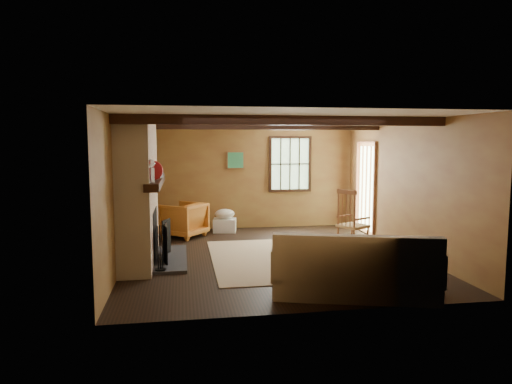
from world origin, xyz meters
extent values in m
plane|color=black|center=(0.00, 0.00, 0.00)|extent=(5.50, 5.50, 0.00)
cube|color=olive|center=(0.00, 2.75, 1.20)|extent=(5.00, 0.02, 2.40)
cube|color=olive|center=(0.00, -2.75, 1.20)|extent=(5.00, 0.02, 2.40)
cube|color=olive|center=(-2.50, 0.00, 1.20)|extent=(0.02, 5.50, 2.40)
cube|color=olive|center=(2.50, 0.00, 1.20)|extent=(0.02, 5.50, 2.40)
cube|color=white|center=(0.00, 0.00, 2.40)|extent=(5.00, 5.50, 0.02)
cube|color=black|center=(0.00, -1.20, 2.33)|extent=(5.00, 0.12, 0.14)
cube|color=black|center=(0.00, 1.20, 2.33)|extent=(5.00, 0.12, 0.14)
cube|color=black|center=(1.00, 2.72, 1.50)|extent=(1.02, 0.06, 1.32)
cube|color=#C1EDB5|center=(1.00, 2.75, 1.50)|extent=(0.90, 0.01, 1.20)
cube|color=black|center=(1.00, 2.73, 1.50)|extent=(0.90, 0.03, 0.02)
cube|color=brown|center=(2.47, 1.70, 1.00)|extent=(0.06, 1.00, 2.06)
cube|color=#C1EDB5|center=(2.50, 1.70, 1.00)|extent=(0.01, 0.80, 1.85)
cube|color=brown|center=(-0.30, 2.72, 1.60)|extent=(0.42, 0.03, 0.42)
cube|color=#297D6B|center=(-0.30, 2.71, 1.60)|extent=(0.36, 0.01, 0.36)
cube|color=#A05D3E|center=(-2.25, 0.00, 1.20)|extent=(0.50, 2.20, 2.40)
cube|color=black|center=(-2.18, 0.00, 0.45)|extent=(0.38, 1.00, 0.85)
cube|color=#37363B|center=(-1.75, 0.00, 0.03)|extent=(0.55, 1.80, 0.05)
cube|color=black|center=(-1.97, 0.00, 1.35)|extent=(0.22, 2.30, 0.12)
cube|color=black|center=(-1.82, -0.39, 0.36)|extent=(0.08, 0.30, 0.61)
cube|color=black|center=(-1.82, -0.07, 0.36)|extent=(0.05, 0.31, 0.61)
cube|color=black|center=(-1.82, 0.25, 0.36)|extent=(0.14, 0.29, 0.61)
cylinder|color=black|center=(-1.88, -0.80, 0.06)|extent=(0.17, 0.17, 0.02)
cylinder|color=black|center=(-1.91, -0.83, 0.40)|extent=(0.02, 0.02, 0.70)
cylinder|color=black|center=(-1.88, -0.80, 0.40)|extent=(0.02, 0.02, 0.70)
cylinder|color=black|center=(-1.85, -0.77, 0.40)|extent=(0.02, 0.02, 0.70)
cylinder|color=white|center=(-1.98, -0.92, 1.52)|extent=(0.10, 0.10, 0.23)
sphere|color=white|center=(-1.98, -0.92, 1.70)|extent=(0.12, 0.12, 0.12)
cylinder|color=#A01215|center=(-1.98, -0.39, 1.56)|extent=(0.31, 0.09, 0.31)
cube|color=black|center=(-1.98, 0.12, 1.47)|extent=(0.27, 0.21, 0.13)
cylinder|color=black|center=(-1.98, 0.41, 1.46)|extent=(0.09, 0.09, 0.11)
cylinder|color=black|center=(-1.98, 0.65, 1.45)|extent=(0.07, 0.07, 0.08)
cube|color=tan|center=(0.20, -0.20, 0.00)|extent=(2.50, 3.00, 0.01)
cube|color=tan|center=(1.64, 0.28, 0.44)|extent=(0.62, 0.63, 0.05)
cube|color=brown|center=(1.47, 0.19, 1.10)|extent=(0.25, 0.42, 0.08)
cylinder|color=brown|center=(1.91, 0.20, 0.23)|extent=(0.04, 0.04, 0.43)
cylinder|color=brown|center=(1.72, 0.54, 0.23)|extent=(0.04, 0.04, 0.43)
cylinder|color=brown|center=(1.56, 0.01, 0.23)|extent=(0.04, 0.04, 0.43)
cylinder|color=brown|center=(1.38, 0.36, 0.23)|extent=(0.04, 0.04, 0.43)
cylinder|color=brown|center=(1.56, 0.01, 0.78)|extent=(0.04, 0.04, 0.73)
cylinder|color=brown|center=(1.38, 0.36, 0.78)|extent=(0.04, 0.04, 0.73)
cylinder|color=brown|center=(1.51, 0.10, 0.76)|extent=(0.02, 0.02, 0.61)
cylinder|color=brown|center=(1.47, 0.19, 0.76)|extent=(0.02, 0.02, 0.61)
cylinder|color=brown|center=(1.42, 0.27, 0.76)|extent=(0.02, 0.02, 0.61)
cube|color=brown|center=(1.74, 0.09, 0.61)|extent=(0.38, 0.23, 0.03)
cube|color=brown|center=(1.54, 0.47, 0.61)|extent=(0.38, 0.23, 0.03)
cube|color=brown|center=(1.73, 0.10, 0.01)|extent=(0.75, 0.42, 0.03)
cube|color=brown|center=(1.55, 0.45, 0.01)|extent=(0.75, 0.42, 0.03)
cube|color=white|center=(0.71, -2.16, 0.23)|extent=(2.27, 1.48, 0.46)
cube|color=white|center=(0.60, -2.54, 0.57)|extent=(2.05, 0.73, 0.57)
cube|color=white|center=(-0.25, -1.88, 0.44)|extent=(0.40, 0.94, 0.42)
cube|color=white|center=(1.66, -2.43, 0.44)|extent=(0.40, 0.94, 0.42)
ellipsoid|color=white|center=(1.24, -2.20, 0.57)|extent=(0.40, 0.23, 0.38)
cylinder|color=#503A22|center=(-2.00, 2.60, 0.07)|extent=(0.44, 0.13, 0.13)
cylinder|color=#503A22|center=(-1.85, 2.60, 0.07)|extent=(0.44, 0.13, 0.13)
cylinder|color=#503A22|center=(-1.71, 2.60, 0.07)|extent=(0.44, 0.13, 0.13)
cylinder|color=#503A22|center=(-2.00, 2.60, 0.20)|extent=(0.44, 0.13, 0.13)
cylinder|color=#503A22|center=(-1.85, 2.60, 0.20)|extent=(0.44, 0.13, 0.13)
cylinder|color=#503A22|center=(-1.71, 2.60, 0.20)|extent=(0.44, 0.13, 0.13)
cube|color=white|center=(-0.60, 2.31, 0.15)|extent=(0.56, 0.46, 0.30)
ellipsoid|color=white|center=(-0.60, 2.31, 0.41)|extent=(0.49, 0.42, 0.22)
imported|color=#BF6026|center=(-1.52, 1.90, 0.37)|extent=(1.13, 1.13, 0.74)
camera|label=1|loc=(-1.52, -7.80, 2.00)|focal=32.00mm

